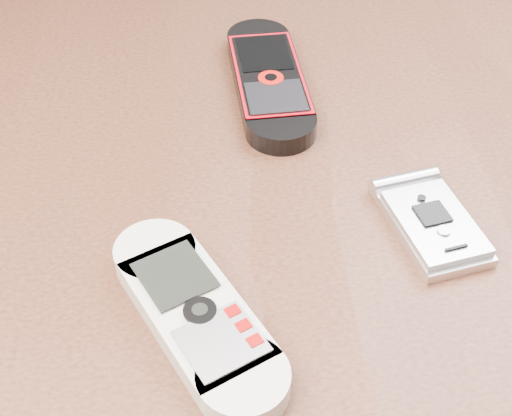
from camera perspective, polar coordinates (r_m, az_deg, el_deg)
The scene contains 4 objects.
table at distance 0.53m, azimuth -0.54°, elevation -9.07°, with size 1.20×0.80×0.75m.
nokia_white at distance 0.39m, azimuth -4.85°, elevation -8.38°, with size 0.05×0.15×0.02m, color beige.
nokia_black_red at distance 0.56m, azimuth 1.02°, elevation 10.24°, with size 0.05×0.17×0.02m, color black.
motorola_razr at distance 0.45m, azimuth 13.95°, elevation -1.18°, with size 0.05×0.09×0.01m, color silver.
Camera 1 is at (-0.02, -0.32, 1.07)m, focal length 50.00 mm.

